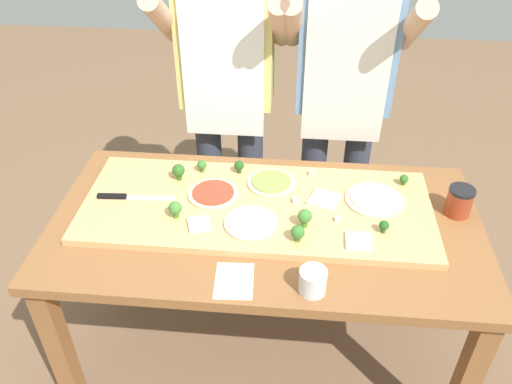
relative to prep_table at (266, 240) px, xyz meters
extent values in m
plane|color=brown|center=(0.00, 0.00, -0.64)|extent=(8.00, 8.00, 0.00)
cube|color=brown|center=(-0.73, -0.35, -0.29)|extent=(0.07, 0.07, 0.70)
cube|color=brown|center=(0.73, -0.35, -0.29)|extent=(0.07, 0.07, 0.70)
cube|color=brown|center=(-0.73, 0.35, -0.29)|extent=(0.07, 0.07, 0.70)
cube|color=brown|center=(0.73, 0.35, -0.29)|extent=(0.07, 0.07, 0.70)
cube|color=brown|center=(0.00, 0.00, 0.08)|extent=(1.58, 0.82, 0.04)
cube|color=tan|center=(-0.04, 0.06, 0.11)|extent=(1.30, 0.53, 0.03)
cube|color=#B7BABF|center=(-0.44, 0.05, 0.13)|extent=(0.19, 0.03, 0.00)
cube|color=black|center=(-0.59, 0.04, 0.13)|extent=(0.11, 0.03, 0.02)
cylinder|color=beige|center=(-0.21, 0.10, 0.13)|extent=(0.19, 0.19, 0.01)
cylinder|color=#BC3D28|center=(-0.21, 0.10, 0.14)|extent=(0.16, 0.16, 0.01)
cylinder|color=beige|center=(0.40, 0.12, 0.13)|extent=(0.22, 0.22, 0.01)
cylinder|color=beige|center=(0.40, 0.12, 0.14)|extent=(0.18, 0.18, 0.01)
cylinder|color=beige|center=(-0.05, -0.06, 0.13)|extent=(0.19, 0.19, 0.01)
cylinder|color=silver|center=(-0.05, -0.06, 0.14)|extent=(0.16, 0.16, 0.01)
cylinder|color=beige|center=(0.01, 0.19, 0.13)|extent=(0.19, 0.19, 0.01)
cylinder|color=#899E4C|center=(0.01, 0.19, 0.14)|extent=(0.16, 0.16, 0.01)
cube|color=silver|center=(0.21, 0.10, 0.13)|extent=(0.13, 0.13, 0.01)
cube|color=silver|center=(-0.23, -0.08, 0.13)|extent=(0.10, 0.10, 0.01)
cube|color=silver|center=(0.33, -0.12, 0.13)|extent=(0.09, 0.09, 0.01)
cylinder|color=#3F7220|center=(0.12, -0.13, 0.14)|extent=(0.02, 0.02, 0.02)
sphere|color=#38752D|center=(0.12, -0.13, 0.16)|extent=(0.05, 0.05, 0.05)
cylinder|color=#366618|center=(-0.36, 0.19, 0.14)|extent=(0.02, 0.02, 0.03)
sphere|color=#2D6623|center=(-0.36, 0.19, 0.17)|extent=(0.05, 0.05, 0.05)
cylinder|color=#2C5915|center=(-0.13, 0.26, 0.14)|extent=(0.02, 0.02, 0.02)
sphere|color=#23561E|center=(-0.13, 0.26, 0.16)|extent=(0.04, 0.04, 0.04)
cylinder|color=#2C5915|center=(0.41, -0.06, 0.13)|extent=(0.02, 0.02, 0.02)
sphere|color=#23561E|center=(0.41, -0.06, 0.16)|extent=(0.04, 0.04, 0.04)
cylinder|color=#487A23|center=(-0.32, -0.04, 0.14)|extent=(0.02, 0.02, 0.02)
sphere|color=#427F33|center=(-0.32, -0.04, 0.17)|extent=(0.05, 0.05, 0.05)
cylinder|color=#366618|center=(0.52, 0.23, 0.13)|extent=(0.02, 0.02, 0.02)
sphere|color=#2D6623|center=(0.52, 0.23, 0.15)|extent=(0.03, 0.03, 0.03)
cylinder|color=#3F7220|center=(-0.28, 0.25, 0.13)|extent=(0.02, 0.02, 0.02)
sphere|color=#38752D|center=(-0.28, 0.25, 0.16)|extent=(0.04, 0.04, 0.04)
cylinder|color=#487A23|center=(0.14, -0.05, 0.14)|extent=(0.02, 0.02, 0.03)
sphere|color=#427F33|center=(0.14, -0.05, 0.17)|extent=(0.05, 0.05, 0.05)
cube|color=white|center=(0.11, 0.08, 0.14)|extent=(0.02, 0.02, 0.02)
cube|color=silver|center=(0.26, -0.01, 0.13)|extent=(0.02, 0.02, 0.02)
cube|color=silver|center=(0.16, 0.27, 0.14)|extent=(0.02, 0.02, 0.02)
cylinder|color=white|center=(0.17, -0.33, 0.14)|extent=(0.09, 0.09, 0.08)
cylinder|color=white|center=(0.17, -0.33, 0.12)|extent=(0.08, 0.08, 0.05)
cylinder|color=#99381E|center=(0.70, 0.11, 0.15)|extent=(0.09, 0.09, 0.10)
cylinder|color=black|center=(0.70, 0.11, 0.20)|extent=(0.09, 0.09, 0.01)
cube|color=white|center=(-0.08, -0.31, 0.10)|extent=(0.13, 0.17, 0.00)
cylinder|color=#333847|center=(-0.32, 0.63, -0.19)|extent=(0.12, 0.12, 0.90)
cylinder|color=#333847|center=(-0.12, 0.63, -0.19)|extent=(0.12, 0.12, 0.90)
cube|color=#D1C670|center=(-0.22, 0.63, 0.53)|extent=(0.40, 0.20, 0.55)
cube|color=white|center=(-0.22, 0.52, 0.45)|extent=(0.34, 0.01, 0.60)
cylinder|color=tan|center=(-0.45, 0.53, 0.65)|extent=(0.08, 0.39, 0.31)
cylinder|color=tan|center=(0.01, 0.53, 0.65)|extent=(0.08, 0.39, 0.31)
cylinder|color=#333847|center=(0.18, 0.63, -0.19)|extent=(0.12, 0.12, 0.90)
cylinder|color=#333847|center=(0.38, 0.63, -0.19)|extent=(0.12, 0.12, 0.90)
cube|color=#6689B2|center=(0.28, 0.63, 0.53)|extent=(0.40, 0.20, 0.55)
cube|color=silver|center=(0.28, 0.52, 0.45)|extent=(0.34, 0.01, 0.60)
cylinder|color=tan|center=(0.05, 0.53, 0.65)|extent=(0.08, 0.39, 0.31)
cylinder|color=tan|center=(0.51, 0.53, 0.65)|extent=(0.08, 0.39, 0.31)
camera|label=1|loc=(0.10, -1.46, 1.32)|focal=36.48mm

